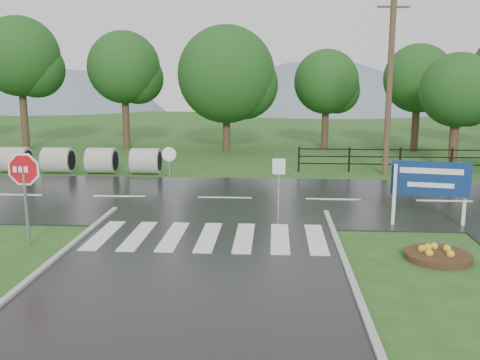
{
  "coord_description": "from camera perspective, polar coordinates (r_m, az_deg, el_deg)",
  "views": [
    {
      "loc": [
        1.8,
        -9.31,
        4.48
      ],
      "look_at": [
        0.82,
        6.0,
        1.5
      ],
      "focal_mm": 40.0,
      "sensor_mm": 36.0,
      "label": 1
    }
  ],
  "objects": [
    {
      "name": "flower_bed",
      "position": [
        14.3,
        20.36,
        -7.47
      ],
      "size": [
        1.63,
        1.63,
        0.33
      ],
      "color": "#332111",
      "rests_on": "ground"
    },
    {
      "name": "hills",
      "position": [
        76.98,
        4.79,
        -4.13
      ],
      "size": [
        102.0,
        48.0,
        48.0
      ],
      "color": "slate",
      "rests_on": "ground"
    },
    {
      "name": "main_road",
      "position": [
        19.9,
        -1.63,
        -2.02
      ],
      "size": [
        90.0,
        8.0,
        0.04
      ],
      "primitive_type": "cube",
      "color": "black",
      "rests_on": "ground"
    },
    {
      "name": "ground",
      "position": [
        10.49,
        -6.79,
        -14.38
      ],
      "size": [
        120.0,
        120.0,
        0.0
      ],
      "primitive_type": "plane",
      "color": "#244F1A",
      "rests_on": "ground"
    },
    {
      "name": "crosswalk",
      "position": [
        15.08,
        -3.38,
        -6.07
      ],
      "size": [
        6.5,
        2.8,
        0.02
      ],
      "color": "silver",
      "rests_on": "ground"
    },
    {
      "name": "utility_pole_east",
      "position": [
        25.35,
        15.66,
        9.78
      ],
      "size": [
        1.44,
        0.28,
        8.11
      ],
      "color": "#473523",
      "rests_on": "ground"
    },
    {
      "name": "reg_sign_round",
      "position": [
        18.56,
        -7.53,
        1.18
      ],
      "size": [
        0.49,
        0.08,
        2.11
      ],
      "color": "#939399",
      "rests_on": "ground"
    },
    {
      "name": "entrance_tree_left",
      "position": [
        28.24,
        22.19,
        8.84
      ],
      "size": [
        3.61,
        3.61,
        5.65
      ],
      "color": "#3D2B1C",
      "rests_on": "ground"
    },
    {
      "name": "stop_sign",
      "position": [
        15.14,
        -22.04,
        0.25
      ],
      "size": [
        1.19,
        0.07,
        2.68
      ],
      "color": "#939399",
      "rests_on": "ground"
    },
    {
      "name": "reg_sign_small",
      "position": [
        17.35,
        4.16,
        0.58
      ],
      "size": [
        0.42,
        0.06,
        1.88
      ],
      "color": "#939399",
      "rests_on": "ground"
    },
    {
      "name": "fence_west",
      "position": [
        26.27,
        16.71,
        2.3
      ],
      "size": [
        9.58,
        0.08,
        1.2
      ],
      "color": "black",
      "rests_on": "ground"
    },
    {
      "name": "treeline",
      "position": [
        33.62,
        2.26,
        3.32
      ],
      "size": [
        83.2,
        5.2,
        10.0
      ],
      "color": "#144013",
      "rests_on": "ground"
    },
    {
      "name": "estate_billboard",
      "position": [
        16.98,
        19.65,
        -0.2
      ],
      "size": [
        2.25,
        0.47,
        1.99
      ],
      "color": "silver",
      "rests_on": "ground"
    },
    {
      "name": "culvert_pipes",
      "position": [
        27.5,
        -22.89,
        2.01
      ],
      "size": [
        13.9,
        1.2,
        1.2
      ],
      "color": "#9E9B93",
      "rests_on": "ground"
    }
  ]
}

